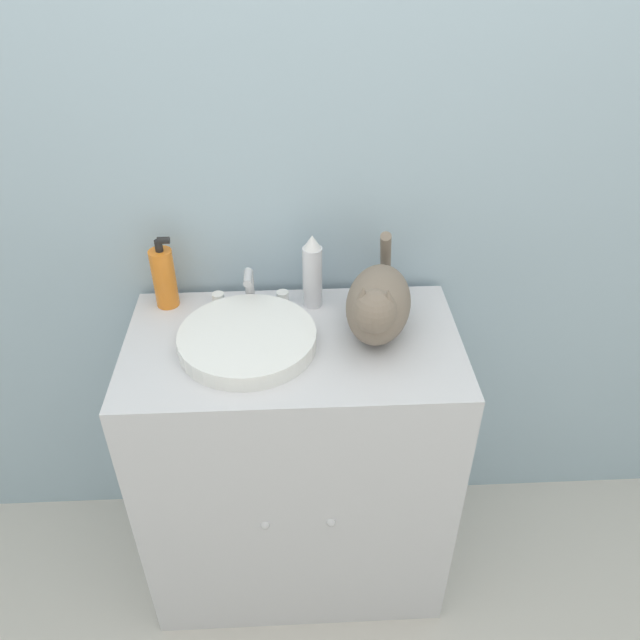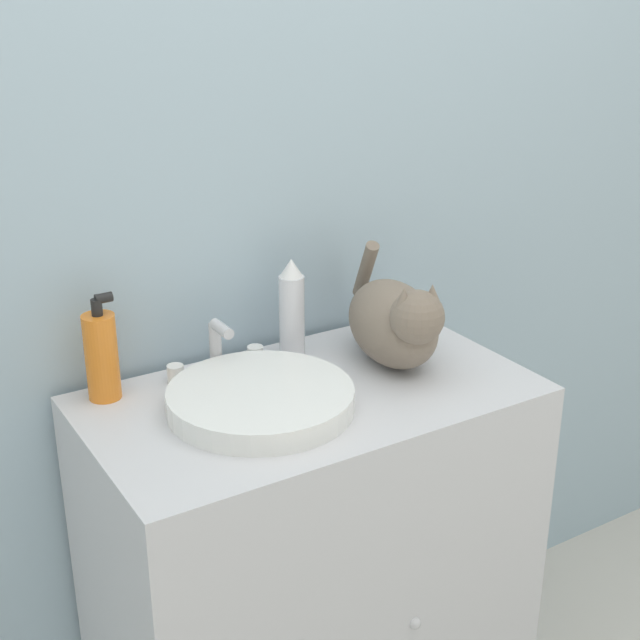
{
  "view_description": "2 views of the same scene",
  "coord_description": "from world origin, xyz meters",
  "views": [
    {
      "loc": [
        0.01,
        -0.97,
        1.82
      ],
      "look_at": [
        0.07,
        0.22,
        0.96
      ],
      "focal_mm": 35.0,
      "sensor_mm": 36.0,
      "label": 1
    },
    {
      "loc": [
        -0.76,
        -1.03,
        1.62
      ],
      "look_at": [
        0.01,
        0.22,
        1.03
      ],
      "focal_mm": 50.0,
      "sensor_mm": 36.0,
      "label": 2
    }
  ],
  "objects": [
    {
      "name": "spray_bottle",
      "position": [
        0.05,
        0.4,
        0.98
      ],
      "size": [
        0.05,
        0.05,
        0.21
      ],
      "color": "silver",
      "rests_on": "vanity_cabinet"
    },
    {
      "name": "faucet",
      "position": [
        -0.11,
        0.4,
        0.93
      ],
      "size": [
        0.2,
        0.08,
        0.11
      ],
      "color": "silver",
      "rests_on": "vanity_cabinet"
    },
    {
      "name": "soap_bottle",
      "position": [
        -0.33,
        0.41,
        0.97
      ],
      "size": [
        0.06,
        0.06,
        0.2
      ],
      "color": "orange",
      "rests_on": "vanity_cabinet"
    },
    {
      "name": "vanity_cabinet",
      "position": [
        0.0,
        0.23,
        0.44
      ],
      "size": [
        0.83,
        0.48,
        0.88
      ],
      "color": "silver",
      "rests_on": "ground_plane"
    },
    {
      "name": "cat",
      "position": [
        0.21,
        0.26,
        0.98
      ],
      "size": [
        0.21,
        0.36,
        0.21
      ],
      "rotation": [
        0.0,
        0.0,
        -1.8
      ],
      "color": "#7A6B5B",
      "rests_on": "vanity_cabinet"
    },
    {
      "name": "wall_back",
      "position": [
        0.0,
        0.51,
        1.25
      ],
      "size": [
        6.0,
        0.05,
        2.5
      ],
      "color": "#9EB7C6",
      "rests_on": "ground_plane"
    },
    {
      "name": "sink_basin",
      "position": [
        -0.11,
        0.22,
        0.91
      ],
      "size": [
        0.33,
        0.33,
        0.04
      ],
      "color": "white",
      "rests_on": "vanity_cabinet"
    }
  ]
}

